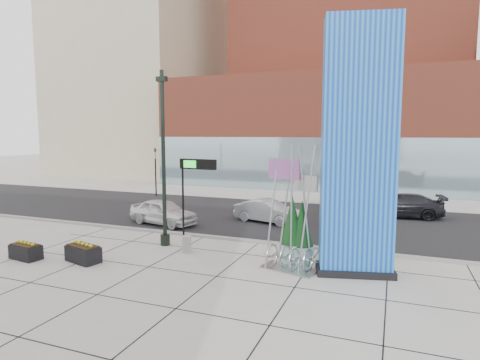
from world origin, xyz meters
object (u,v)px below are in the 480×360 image
(overhead_street_sign, at_px, (196,171))
(car_white_west, at_px, (163,212))
(lamp_post, at_px, (164,175))
(blue_pylon, at_px, (358,153))
(car_silver_mid, at_px, (268,211))
(concrete_bollard, at_px, (187,244))
(public_art_sculpture, at_px, (290,237))

(overhead_street_sign, xyz_separation_m, car_white_west, (-3.74, 3.00, -2.82))
(lamp_post, bearing_deg, car_white_west, 123.02)
(car_white_west, bearing_deg, blue_pylon, -99.95)
(car_white_west, bearing_deg, car_silver_mid, -52.20)
(lamp_post, xyz_separation_m, car_white_west, (-2.46, 3.78, -2.64))
(concrete_bollard, bearing_deg, public_art_sculpture, -6.35)
(public_art_sculpture, xyz_separation_m, car_white_west, (-8.93, 5.06, -0.57))
(lamp_post, xyz_separation_m, concrete_bollard, (1.58, -0.73, -2.99))
(blue_pylon, relative_size, car_white_west, 2.22)
(concrete_bollard, relative_size, car_silver_mid, 0.19)
(public_art_sculpture, distance_m, car_silver_mid, 8.46)
(blue_pylon, bearing_deg, public_art_sculpture, 176.79)
(blue_pylon, height_order, overhead_street_sign, blue_pylon)
(public_art_sculpture, bearing_deg, overhead_street_sign, 172.17)
(concrete_bollard, distance_m, car_silver_mid, 7.39)
(public_art_sculpture, xyz_separation_m, car_silver_mid, (-3.31, 7.76, -0.62))
(blue_pylon, relative_size, overhead_street_sign, 2.31)
(public_art_sculpture, height_order, concrete_bollard, public_art_sculpture)
(blue_pylon, distance_m, car_silver_mid, 10.08)
(blue_pylon, xyz_separation_m, car_silver_mid, (-5.73, 7.30, -3.93))
(public_art_sculpture, bearing_deg, blue_pylon, 24.50)
(lamp_post, xyz_separation_m, overhead_street_sign, (1.28, 0.78, 0.18))
(concrete_bollard, distance_m, overhead_street_sign, 3.52)
(blue_pylon, bearing_deg, lamp_post, 160.80)
(blue_pylon, bearing_deg, car_silver_mid, 114.18)
(blue_pylon, distance_m, car_white_west, 12.84)
(concrete_bollard, height_order, overhead_street_sign, overhead_street_sign)
(lamp_post, height_order, concrete_bollard, lamp_post)
(overhead_street_sign, bearing_deg, car_white_west, 145.97)
(overhead_street_sign, bearing_deg, lamp_post, -144.01)
(lamp_post, xyz_separation_m, car_silver_mid, (3.16, 6.48, -2.69))
(concrete_bollard, bearing_deg, car_white_west, 131.84)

